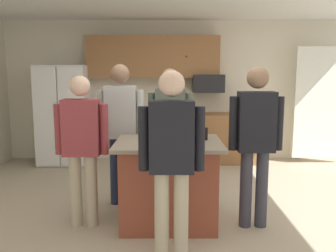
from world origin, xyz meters
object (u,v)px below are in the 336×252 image
at_px(person_guest_left, 170,125).
at_px(microwave_over_range, 208,83).
at_px(person_guest_by_door, 121,124).
at_px(mug_blue_stoneware, 152,140).
at_px(kitchen_island, 168,182).
at_px(person_guest_right, 255,136).
at_px(person_elder_center, 171,154).
at_px(glass_pilsner, 166,138).
at_px(person_host_foreground, 81,142).
at_px(tumbler_amber, 197,136).
at_px(mug_ceramic_white, 188,139).
at_px(refrigerator, 64,115).
at_px(glass_stout_tall, 155,130).
at_px(glass_short_whisky, 204,134).

bearing_deg(person_guest_left, microwave_over_range, 162.39).
bearing_deg(person_guest_by_door, mug_blue_stoneware, -14.96).
bearing_deg(person_guest_left, person_guest_by_door, -71.71).
bearing_deg(kitchen_island, microwave_over_range, 75.56).
height_order(kitchen_island, mug_blue_stoneware, mug_blue_stoneware).
distance_m(person_guest_right, person_elder_center, 1.15).
distance_m(person_guest_by_door, glass_pilsner, 0.97).
height_order(person_host_foreground, tumbler_amber, person_host_foreground).
height_order(microwave_over_range, mug_ceramic_white, microwave_over_range).
bearing_deg(person_elder_center, tumbler_amber, -25.39).
xyz_separation_m(microwave_over_range, person_guest_left, (-0.70, -2.00, -0.46)).
bearing_deg(mug_ceramic_white, kitchen_island, 154.68).
relative_size(refrigerator, glass_stout_tall, 11.72).
relative_size(refrigerator, person_guest_right, 1.03).
relative_size(glass_short_whisky, tumbler_amber, 0.79).
bearing_deg(person_guest_left, tumbler_amber, 17.89).
relative_size(person_guest_by_door, glass_pilsner, 13.45).
xyz_separation_m(person_host_foreground, glass_short_whisky, (1.32, 0.14, 0.06)).
xyz_separation_m(kitchen_island, glass_pilsner, (-0.02, -0.17, 0.52)).
height_order(person_guest_right, glass_stout_tall, person_guest_right).
bearing_deg(person_guest_by_door, mug_ceramic_white, 4.45).
height_order(person_host_foreground, mug_ceramic_white, person_host_foreground).
xyz_separation_m(person_guest_left, mug_ceramic_white, (0.19, -0.90, -0.01)).
xyz_separation_m(mug_blue_stoneware, mug_ceramic_white, (0.38, 0.05, 0.00)).
height_order(refrigerator, kitchen_island, refrigerator).
height_order(kitchen_island, person_guest_left, person_guest_left).
xyz_separation_m(person_elder_center, glass_short_whisky, (0.37, 0.89, 0.02)).
bearing_deg(kitchen_island, person_guest_right, -4.57).
distance_m(microwave_over_range, person_host_foreground, 3.33).
height_order(kitchen_island, person_guest_by_door, person_guest_by_door).
bearing_deg(mug_ceramic_white, refrigerator, 126.93).
relative_size(microwave_over_range, mug_ceramic_white, 4.39).
bearing_deg(person_guest_right, kitchen_island, -0.00).
relative_size(refrigerator, person_guest_by_door, 1.01).
bearing_deg(person_guest_right, person_host_foreground, 3.98).
distance_m(mug_blue_stoneware, glass_stout_tall, 0.45).
xyz_separation_m(kitchen_island, mug_blue_stoneware, (-0.17, -0.15, 0.51)).
distance_m(kitchen_island, person_host_foreground, 1.03).
height_order(glass_short_whisky, glass_stout_tall, glass_stout_tall).
bearing_deg(person_guest_right, person_guest_left, -39.62).
xyz_separation_m(kitchen_island, person_guest_by_door, (-0.59, 0.61, 0.55)).
distance_m(refrigerator, kitchen_island, 3.30).
relative_size(glass_pilsner, glass_stout_tall, 0.86).
height_order(person_guest_right, person_guest_left, person_guest_right).
distance_m(person_guest_right, mug_ceramic_white, 0.71).
distance_m(person_guest_right, mug_blue_stoneware, 1.09).
bearing_deg(refrigerator, person_elder_center, -61.31).
relative_size(person_elder_center, tumbler_amber, 10.02).
distance_m(refrigerator, microwave_over_range, 2.66).
bearing_deg(glass_stout_tall, mug_blue_stoneware, -92.51).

